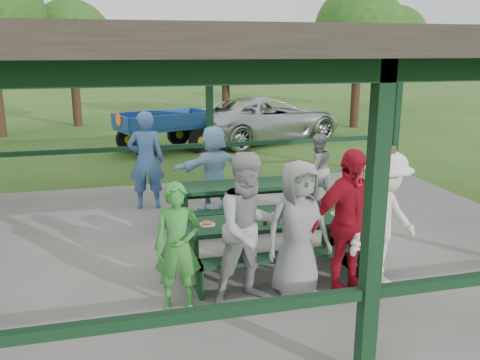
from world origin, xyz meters
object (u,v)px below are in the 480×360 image
object	(u,v)px
farm_trailer	(164,131)
contestant_grey_mid	(298,229)
picnic_table_far	(247,198)
contestant_green	(178,247)
contestant_red	(348,222)
spectator_grey	(317,168)
spectator_blue	(146,160)
contestant_grey_left	(250,229)
contestant_white_fedora	(383,220)
pickup_truck	(267,119)
spectator_lblue	(214,169)
picnic_table_near	(271,238)

from	to	relation	value
farm_trailer	contestant_grey_mid	bearing A→B (deg)	-106.19
picnic_table_far	contestant_green	distance (m)	3.21
contestant_green	contestant_red	bearing A→B (deg)	9.89
spectator_grey	spectator_blue	bearing A→B (deg)	-19.75
contestant_green	contestant_grey_left	distance (m)	0.89
contestant_white_fedora	spectator_grey	distance (m)	3.85
contestant_green	pickup_truck	size ratio (longest dim) A/B	0.28
contestant_red	spectator_lblue	size ratio (longest dim) A/B	1.13
contestant_white_fedora	pickup_truck	xyz separation A→B (m)	(1.98, 11.43, -0.24)
pickup_truck	picnic_table_far	bearing A→B (deg)	140.24
picnic_table_far	spectator_lblue	distance (m)	1.05
contestant_grey_left	farm_trailer	size ratio (longest dim) A/B	0.49
spectator_blue	contestant_white_fedora	bearing A→B (deg)	128.19
picnic_table_near	pickup_truck	bearing A→B (deg)	73.06
spectator_grey	farm_trailer	size ratio (longest dim) A/B	0.37
contestant_grey_mid	contestant_white_fedora	distance (m)	1.14
spectator_grey	contestant_red	bearing A→B (deg)	61.24
contestant_red	farm_trailer	size ratio (longest dim) A/B	0.49
farm_trailer	contestant_white_fedora	bearing A→B (deg)	-100.02
contestant_grey_mid	contestant_red	distance (m)	0.65
contestant_red	spectator_blue	distance (m)	4.82
spectator_grey	contestant_grey_mid	bearing A→B (deg)	52.38
contestant_white_fedora	spectator_grey	size ratio (longest dim) A/B	1.33
spectator_blue	picnic_table_far	bearing A→B (deg)	145.49
spectator_blue	pickup_truck	distance (m)	8.58
contestant_red	contestant_grey_mid	bearing A→B (deg)	158.50
farm_trailer	picnic_table_near	bearing A→B (deg)	-106.55
spectator_grey	picnic_table_near	bearing A→B (deg)	45.15
spectator_lblue	pickup_truck	world-z (taller)	spectator_lblue
contestant_grey_mid	contestant_white_fedora	size ratio (longest dim) A/B	0.93
contestant_green	spectator_blue	world-z (taller)	spectator_blue
contestant_green	spectator_blue	distance (m)	4.17
contestant_white_fedora	pickup_truck	bearing A→B (deg)	60.41
spectator_lblue	contestant_green	bearing A→B (deg)	53.78
spectator_lblue	spectator_grey	world-z (taller)	spectator_lblue
contestant_green	contestant_red	world-z (taller)	contestant_red
contestant_white_fedora	contestant_grey_left	bearing A→B (deg)	159.35
farm_trailer	contestant_red	bearing A→B (deg)	-102.74
picnic_table_far	pickup_truck	world-z (taller)	pickup_truck
contestant_grey_mid	spectator_grey	world-z (taller)	contestant_grey_mid
pickup_truck	spectator_lblue	bearing A→B (deg)	135.52
picnic_table_far	contestant_white_fedora	size ratio (longest dim) A/B	1.40
spectator_lblue	spectator_blue	distance (m)	1.35
picnic_table_far	spectator_blue	xyz separation A→B (m)	(-1.66, 1.40, 0.49)
contestant_red	spectator_lblue	xyz separation A→B (m)	(-0.97, 3.76, -0.11)
contestant_red	spectator_grey	size ratio (longest dim) A/B	1.33
contestant_grey_mid	farm_trailer	distance (m)	10.34
spectator_grey	spectator_lblue	bearing A→B (deg)	-10.64
spectator_blue	spectator_grey	distance (m)	3.42
contestant_white_fedora	farm_trailer	world-z (taller)	contestant_white_fedora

